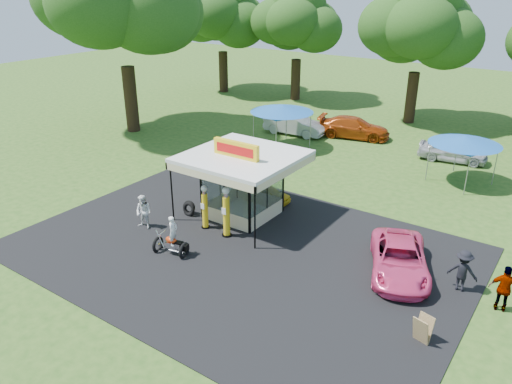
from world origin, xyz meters
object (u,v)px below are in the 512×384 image
gas_pump_left (205,208)px  a_frame_sign (422,330)px  gas_station_kiosk (243,184)px  spectator_east_b (505,289)px  spectator_east_a (463,271)px  bg_car_b (354,128)px  gas_pump_right (226,213)px  tent_east (465,141)px  bg_car_c (453,150)px  pink_sedan (399,259)px  kiosk_car (266,193)px  bg_car_a (295,124)px  spectator_west (144,212)px  tent_west (282,109)px  motorcycle (172,239)px

gas_pump_left → a_frame_sign: (11.54, -2.26, -0.59)m
gas_station_kiosk → spectator_east_b: bearing=-4.5°
spectator_east_a → bg_car_b: bearing=-55.5°
spectator_east_a → spectator_east_b: 1.67m
gas_pump_right → tent_east: bearing=61.5°
a_frame_sign → tent_east: bearing=114.8°
bg_car_c → tent_east: 4.39m
gas_pump_right → pink_sedan: size_ratio=0.53×
gas_pump_left → bg_car_c: 18.66m
kiosk_car → gas_pump_right: bearing=-170.7°
spectator_east_a → bg_car_a: bearing=-43.8°
spectator_west → bg_car_b: spectator_west is taller
gas_pump_left → spectator_east_a: (11.82, 1.70, -0.21)m
a_frame_sign → gas_pump_left: bearing=-176.4°
pink_sedan → spectator_west: spectator_west is taller
gas_pump_right → tent_west: bearing=111.5°
spectator_east_b → spectator_west: bearing=0.1°
motorcycle → kiosk_car: 7.26m
gas_pump_left → bg_car_c: (7.35, 17.15, -0.34)m
spectator_east_b → tent_east: bearing=-79.5°
gas_station_kiosk → kiosk_car: size_ratio=1.92×
gas_station_kiosk → bg_car_c: (6.69, 14.91, -1.02)m
spectator_west → bg_car_c: (9.85, 18.87, -0.11)m
spectator_east_a → tent_west: 19.38m
gas_station_kiosk → spectator_west: gas_station_kiosk is taller
spectator_west → bg_car_a: bearing=89.6°
kiosk_car → spectator_east_a: size_ratio=1.58×
motorcycle → kiosk_car: bearing=77.4°
bg_car_b → gas_station_kiosk: bearing=170.8°
kiosk_car → spectator_west: spectator_west is taller
kiosk_car → tent_west: (-4.43, 8.59, 2.40)m
gas_station_kiosk → kiosk_car: (-0.00, 2.21, -1.30)m
gas_pump_left → bg_car_a: (-4.62, 16.41, -0.29)m
pink_sedan → bg_car_c: (-2.00, 15.66, 0.08)m
a_frame_sign → bg_car_c: bg_car_c is taller
gas_pump_left → motorcycle: size_ratio=1.16×
gas_station_kiosk → bg_car_c: gas_station_kiosk is taller
gas_pump_left → spectator_east_b: 13.48m
kiosk_car → bg_car_b: 13.89m
spectator_west → bg_car_c: bearing=55.4°
gas_station_kiosk → bg_car_b: bearing=93.9°
bg_car_b → bg_car_a: bearing=101.2°
spectator_east_b → tent_west: bearing=-44.9°
motorcycle → spectator_east_a: 12.22m
bg_car_a → bg_car_c: bg_car_a is taller
spectator_east_b → tent_east: tent_east is taller
spectator_east_a → tent_east: tent_east is taller
bg_car_a → tent_west: 4.04m
gas_pump_right → kiosk_car: (-0.74, 4.52, -0.75)m
pink_sedan → tent_west: 17.62m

